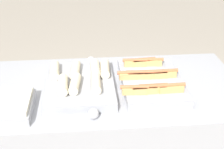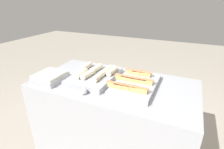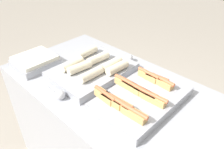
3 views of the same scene
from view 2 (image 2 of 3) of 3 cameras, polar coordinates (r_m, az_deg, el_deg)
The scene contains 6 objects.
counter at distance 1.87m, azimuth 0.49°, elevation -14.85°, with size 1.50×0.79×0.88m.
tray_hotdogs at distance 1.54m, azimuth 7.52°, elevation -2.85°, with size 0.37×0.52×0.10m.
tray_wraps at distance 1.70m, azimuth -5.55°, elevation -0.24°, with size 0.38×0.52×0.10m.
tray_side_front at distance 1.76m, azimuth -19.57°, elevation -0.79°, with size 0.26×0.27×0.07m.
serving_spoon_near at distance 1.45m, azimuth -9.53°, elevation -5.45°, with size 0.21×0.06×0.06m.
serving_spoon_far at distance 1.92m, azimuth 0.31°, elevation 2.38°, with size 0.22×0.06×0.06m.
Camera 2 is at (0.59, -1.33, 1.60)m, focal length 28.00 mm.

